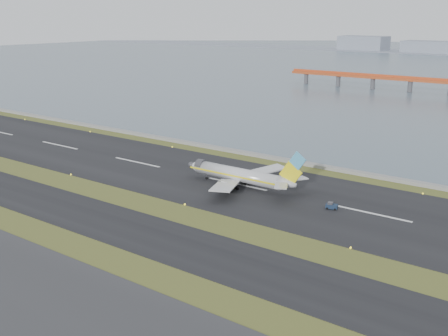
% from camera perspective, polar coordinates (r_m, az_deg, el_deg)
% --- Properties ---
extents(ground, '(1000.00, 1000.00, 0.00)m').
position_cam_1_polar(ground, '(136.75, -6.06, -4.61)').
color(ground, '#3C4B1A').
rests_on(ground, ground).
extents(taxiway_strip, '(1000.00, 18.00, 0.10)m').
position_cam_1_polar(taxiway_strip, '(128.85, -9.72, -6.01)').
color(taxiway_strip, black).
rests_on(taxiway_strip, ground).
extents(runway_strip, '(1000.00, 45.00, 0.10)m').
position_cam_1_polar(runway_strip, '(158.71, 1.33, -1.65)').
color(runway_strip, black).
rests_on(runway_strip, ground).
extents(seawall, '(1000.00, 2.50, 1.00)m').
position_cam_1_polar(seawall, '(182.87, 6.84, 0.70)').
color(seawall, gray).
rests_on(seawall, ground).
extents(airliner, '(38.52, 32.89, 12.80)m').
position_cam_1_polar(airliner, '(154.99, 1.81, -0.76)').
color(airliner, silver).
rests_on(airliner, ground).
extents(pushback_tug, '(3.13, 2.29, 1.80)m').
position_cam_1_polar(pushback_tug, '(140.98, 10.86, -3.81)').
color(pushback_tug, '#16263D').
rests_on(pushback_tug, ground).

